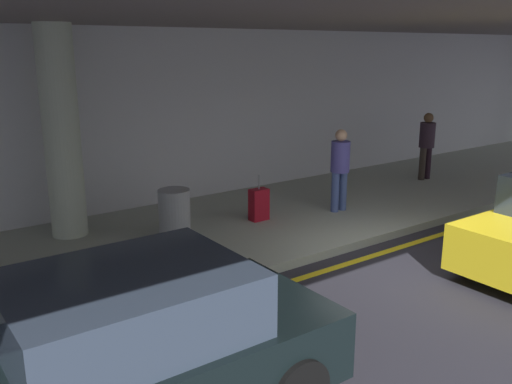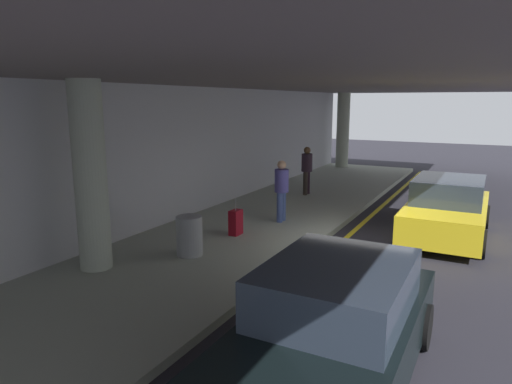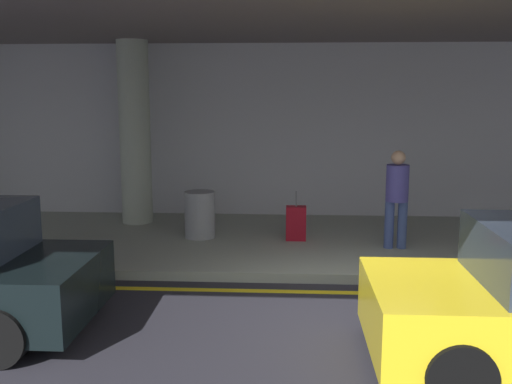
{
  "view_description": "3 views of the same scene",
  "coord_description": "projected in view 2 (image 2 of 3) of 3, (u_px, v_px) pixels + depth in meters",
  "views": [
    {
      "loc": [
        -6.8,
        -5.22,
        3.4
      ],
      "look_at": [
        -1.49,
        2.1,
        1.02
      ],
      "focal_mm": 38.59,
      "sensor_mm": 36.0,
      "label": 1
    },
    {
      "loc": [
        -10.1,
        -2.5,
        3.4
      ],
      "look_at": [
        -0.68,
        2.48,
        1.26
      ],
      "focal_mm": 31.92,
      "sensor_mm": 36.0,
      "label": 2
    },
    {
      "loc": [
        -0.87,
        -7.32,
        2.81
      ],
      "look_at": [
        -1.46,
        2.59,
        1.1
      ],
      "focal_mm": 41.13,
      "sensor_mm": 36.0,
      "label": 3
    }
  ],
  "objects": [
    {
      "name": "person_waiting_for_ride",
      "position": [
        307.0,
        167.0,
        15.92
      ],
      "size": [
        0.38,
        0.38,
        1.68
      ],
      "rotation": [
        0.0,
        0.0,
        4.83
      ],
      "color": "#2C241F",
      "rests_on": "sidewalk"
    },
    {
      "name": "suitcase_upright_primary",
      "position": [
        236.0,
        222.0,
        11.19
      ],
      "size": [
        0.36,
        0.22,
        0.9
      ],
      "rotation": [
        0.0,
        0.0,
        0.22
      ],
      "color": "maroon",
      "rests_on": "sidewalk"
    },
    {
      "name": "trash_bin_steel",
      "position": [
        189.0,
        236.0,
        9.69
      ],
      "size": [
        0.56,
        0.56,
        0.85
      ],
      "primitive_type": "cylinder",
      "color": "gray",
      "rests_on": "sidewalk"
    },
    {
      "name": "ground_plane",
      "position": [
        364.0,
        250.0,
        10.57
      ],
      "size": [
        60.0,
        60.0,
        0.0
      ],
      "primitive_type": "plane",
      "color": "#27262E"
    },
    {
      "name": "support_column_left_mid",
      "position": [
        90.0,
        177.0,
        8.69
      ],
      "size": [
        0.62,
        0.62,
        3.65
      ],
      "primitive_type": "cylinder",
      "color": "#A2AB9B",
      "rests_on": "sidewalk"
    },
    {
      "name": "car_black",
      "position": [
        334.0,
        327.0,
        5.49
      ],
      "size": [
        4.1,
        1.92,
        1.5
      ],
      "rotation": [
        0.0,
        0.0,
        -0.04
      ],
      "color": "black",
      "rests_on": "ground"
    },
    {
      "name": "car_yellow_taxi",
      "position": [
        447.0,
        209.0,
        11.47
      ],
      "size": [
        4.1,
        1.92,
        1.5
      ],
      "rotation": [
        0.0,
        0.0,
        0.03
      ],
      "color": "yellow",
      "rests_on": "ground"
    },
    {
      "name": "ceiling_overhang",
      "position": [
        265.0,
        78.0,
        10.98
      ],
      "size": [
        28.0,
        13.2,
        0.3
      ],
      "primitive_type": "cube",
      "color": "slate",
      "rests_on": "support_column_far_left"
    },
    {
      "name": "support_column_center",
      "position": [
        343.0,
        130.0,
        22.55
      ],
      "size": [
        0.62,
        0.62,
        3.65
      ],
      "primitive_type": "cylinder",
      "color": "#9FA692",
      "rests_on": "sidewalk"
    },
    {
      "name": "terminal_back_wall",
      "position": [
        176.0,
        156.0,
        12.64
      ],
      "size": [
        26.0,
        0.3,
        3.8
      ],
      "primitive_type": "cube",
      "color": "#B7B7BE",
      "rests_on": "ground"
    },
    {
      "name": "traveler_with_luggage",
      "position": [
        282.0,
        187.0,
        12.32
      ],
      "size": [
        0.38,
        0.38,
        1.68
      ],
      "rotation": [
        0.0,
        0.0,
        1.94
      ],
      "color": "#415391",
      "rests_on": "sidewalk"
    },
    {
      "name": "lane_stripe_yellow",
      "position": [
        337.0,
        246.0,
        10.86
      ],
      "size": [
        26.0,
        0.14,
        0.01
      ],
      "primitive_type": "cube",
      "color": "yellow",
      "rests_on": "ground"
    },
    {
      "name": "sidewalk",
      "position": [
        247.0,
        229.0,
        11.97
      ],
      "size": [
        26.0,
        4.2,
        0.15
      ],
      "primitive_type": "cube",
      "color": "#9DA395",
      "rests_on": "ground"
    }
  ]
}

